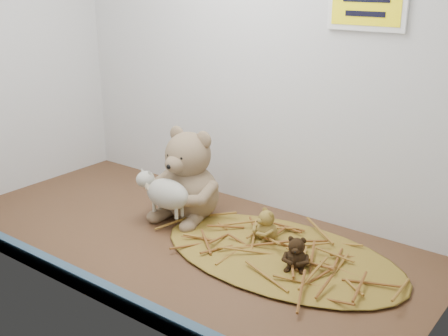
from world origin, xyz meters
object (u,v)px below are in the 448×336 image
Objects in this scene: toy_lamb at (167,194)px; mini_teddy_brown at (297,251)px; main_teddy at (190,174)px; mini_teddy_tan at (267,224)px.

toy_lamb is 36.88cm from mini_teddy_brown.
main_teddy is at bearing 145.13° from mini_teddy_brown.
toy_lamb reaches higher than mini_teddy_brown.
main_teddy is 25.37cm from mini_teddy_tan.
toy_lamb is at bearing -134.12° from mini_teddy_tan.
mini_teddy_brown is (12.23, -7.36, -0.26)cm from mini_teddy_tan.
mini_teddy_tan is at bearing 17.09° from toy_lamb.
main_teddy is 3.27× the size of mini_teddy_brown.
mini_teddy_brown is at bearing -2.25° from mini_teddy_tan.
main_teddy reaches higher than mini_teddy_brown.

